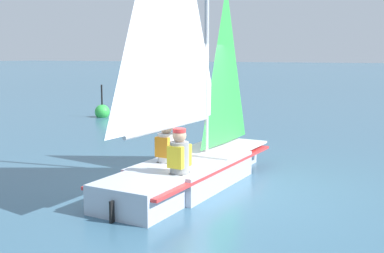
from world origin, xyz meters
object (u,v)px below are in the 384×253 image
Objects in this scene: sailboat_main at (190,138)px; sailor_helm at (166,151)px; buoy_marker at (102,112)px; sailor_crew at (179,162)px.

sailor_helm is at bearing 131.94° from sailboat_main.
sailboat_main reaches higher than buoy_marker.
sailboat_main reaches higher than sailor_helm.
buoy_marker reaches higher than sailor_crew.
buoy_marker is at bearing 48.32° from sailboat_main.
sailboat_main is at bearing 45.41° from buoy_marker.
sailor_crew is 0.90× the size of buoy_marker.
buoy_marker is (-7.26, -6.76, -0.43)m from sailor_helm.
sailor_crew is (0.90, 0.25, -0.23)m from sailboat_main.
buoy_marker is at bearing 45.86° from sailor_helm.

